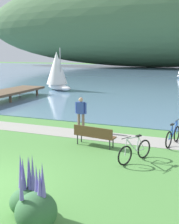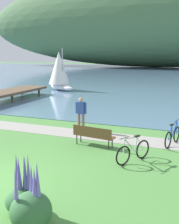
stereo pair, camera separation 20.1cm
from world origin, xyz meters
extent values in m
cube|color=#5B7F9E|center=(0.00, 48.10, 0.02)|extent=(180.00, 80.00, 0.04)
ellipsoid|color=#4C7047|center=(-6.81, 74.65, 13.00)|extent=(106.06, 28.00, 25.92)
cube|color=#A39E93|center=(0.00, 5.99, 0.01)|extent=(60.00, 1.50, 0.01)
cube|color=brown|center=(1.78, 4.58, 0.45)|extent=(1.85, 0.72, 0.05)
cube|color=brown|center=(1.75, 4.37, 0.68)|extent=(1.79, 0.28, 0.40)
cylinder|color=#2D2D33|center=(1.05, 4.85, 0.23)|extent=(0.05, 0.05, 0.45)
cylinder|color=#2D2D33|center=(2.56, 4.64, 0.23)|extent=(0.05, 0.05, 0.45)
cylinder|color=#2D2D33|center=(1.00, 4.51, 0.23)|extent=(0.05, 0.05, 0.45)
cylinder|color=#2D2D33|center=(2.52, 4.31, 0.23)|extent=(0.05, 0.05, 0.45)
torus|color=black|center=(4.99, 6.41, 0.36)|extent=(0.23, 0.71, 0.72)
torus|color=black|center=(4.74, 5.39, 0.36)|extent=(0.23, 0.71, 0.72)
cylinder|color=#1E4CB2|center=(4.91, 6.08, 0.67)|extent=(0.19, 0.60, 0.61)
cylinder|color=#1E4CB2|center=(4.90, 6.04, 0.94)|extent=(0.20, 0.65, 0.09)
cylinder|color=#1E4CB2|center=(4.83, 5.76, 0.65)|extent=(0.07, 0.13, 0.54)
cylinder|color=#1E4CB2|center=(4.79, 5.59, 0.37)|extent=(0.13, 0.42, 0.05)
cylinder|color=#1E4CB2|center=(4.78, 5.56, 0.64)|extent=(0.12, 0.36, 0.56)
cylinder|color=#1E4CB2|center=(4.98, 6.38, 0.66)|extent=(0.06, 0.09, 0.60)
cube|color=black|center=(4.82, 5.72, 0.94)|extent=(0.16, 0.26, 0.05)
cylinder|color=black|center=(4.98, 6.36, 1.00)|extent=(0.14, 0.47, 0.02)
torus|color=black|center=(3.48, 2.95, 0.36)|extent=(0.40, 0.66, 0.72)
torus|color=black|center=(3.98, 3.87, 0.36)|extent=(0.40, 0.66, 0.72)
cylinder|color=silver|center=(3.64, 3.25, 0.67)|extent=(0.33, 0.55, 0.61)
cylinder|color=silver|center=(3.66, 3.28, 0.94)|extent=(0.35, 0.60, 0.09)
cylinder|color=silver|center=(3.80, 3.54, 0.65)|extent=(0.10, 0.13, 0.54)
cylinder|color=silver|center=(3.88, 3.69, 0.37)|extent=(0.23, 0.39, 0.05)
cylinder|color=silver|center=(3.90, 3.72, 0.64)|extent=(0.20, 0.34, 0.56)
cylinder|color=silver|center=(3.49, 2.97, 0.66)|extent=(0.07, 0.09, 0.60)
cube|color=black|center=(3.82, 3.57, 0.94)|extent=(0.20, 0.26, 0.05)
cylinder|color=black|center=(3.50, 3.00, 1.00)|extent=(0.25, 0.43, 0.02)
cylinder|color=#72604C|center=(0.19, 6.58, 0.44)|extent=(0.14, 0.14, 0.88)
cylinder|color=#72604C|center=(0.43, 6.57, 0.44)|extent=(0.14, 0.14, 0.88)
cube|color=#334CA5|center=(0.31, 6.57, 1.18)|extent=(0.39, 0.23, 0.60)
sphere|color=tan|center=(0.31, 6.57, 1.60)|extent=(0.22, 0.22, 0.22)
cylinder|color=#334CA5|center=(0.05, 6.58, 1.18)|extent=(0.09, 0.09, 0.56)
cylinder|color=#334CA5|center=(0.57, 6.57, 1.18)|extent=(0.09, 0.09, 0.56)
ellipsoid|color=#386B3D|center=(1.92, -0.87, 0.31)|extent=(0.76, 0.76, 0.63)
cylinder|color=#386B3D|center=(1.89, -0.88, 0.56)|extent=(0.02, 0.02, 0.12)
cone|color=#6B5BB7|center=(1.89, -0.88, 0.94)|extent=(0.10, 0.10, 0.64)
cylinder|color=#386B3D|center=(2.02, -0.79, 0.56)|extent=(0.02, 0.02, 0.12)
cone|color=#6B5BB7|center=(2.02, -0.79, 1.05)|extent=(0.11, 0.11, 0.86)
cylinder|color=#386B3D|center=(1.88, -0.84, 0.56)|extent=(0.02, 0.02, 0.12)
cone|color=#6B5BB7|center=(1.88, -0.84, 1.03)|extent=(0.14, 0.14, 0.82)
cylinder|color=#386B3D|center=(1.95, -0.72, 0.56)|extent=(0.02, 0.02, 0.12)
cone|color=#6B5BB7|center=(1.95, -0.72, 1.03)|extent=(0.11, 0.11, 0.82)
cylinder|color=#386B3D|center=(1.78, -0.79, 0.56)|extent=(0.02, 0.02, 0.12)
cone|color=#6B5BB7|center=(1.78, -0.79, 1.06)|extent=(0.15, 0.15, 0.88)
cylinder|color=#386B3D|center=(2.11, -0.78, 0.56)|extent=(0.02, 0.02, 0.12)
cone|color=#6B5BB7|center=(2.11, -0.78, 1.08)|extent=(0.13, 0.13, 0.91)
ellipsoid|color=#386B3D|center=(2.52, -1.34, 0.44)|extent=(0.94, 0.94, 0.87)
cylinder|color=#386B3D|center=(2.34, -1.59, 0.76)|extent=(0.02, 0.02, 0.12)
cone|color=#7A6BC6|center=(2.34, -1.59, 1.18)|extent=(0.10, 0.10, 0.72)
cylinder|color=#386B3D|center=(2.48, -1.22, 0.76)|extent=(0.02, 0.02, 0.12)
cone|color=#7A6BC6|center=(2.48, -1.22, 1.16)|extent=(0.11, 0.11, 0.68)
cylinder|color=#386B3D|center=(2.63, -1.32, 0.76)|extent=(0.02, 0.02, 0.12)
cone|color=#7A6BC6|center=(2.63, -1.32, 1.15)|extent=(0.14, 0.14, 0.66)
cylinder|color=#386B3D|center=(2.71, -1.31, 0.76)|extent=(0.02, 0.02, 0.12)
cone|color=#7A6BC6|center=(2.71, -1.31, 1.12)|extent=(0.11, 0.11, 0.61)
cylinder|color=#386B3D|center=(2.64, -1.23, 0.76)|extent=(0.02, 0.02, 0.12)
cone|color=#7A6BC6|center=(2.64, -1.23, 1.20)|extent=(0.13, 0.13, 0.76)
ellipsoid|color=white|center=(-7.80, 20.13, 0.37)|extent=(3.78, 2.66, 0.65)
cylinder|color=#B2B2B2|center=(-7.54, 19.99, 2.55)|extent=(0.09, 0.09, 3.72)
cone|color=white|center=(-8.10, 20.29, 2.37)|extent=(2.99, 2.99, 3.35)
cube|color=brown|center=(-9.00, 12.10, 0.70)|extent=(2.40, 10.00, 0.20)
cylinder|color=brown|center=(-8.04, 12.10, 0.30)|extent=(0.20, 0.20, 0.60)
cylinder|color=brown|center=(-9.96, 16.10, 0.30)|extent=(0.20, 0.20, 0.60)
cylinder|color=brown|center=(-8.04, 16.10, 0.30)|extent=(0.20, 0.20, 0.60)
camera|label=1|loc=(5.61, -6.16, 3.87)|focal=44.90mm
camera|label=2|loc=(5.80, -6.08, 3.87)|focal=44.90mm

